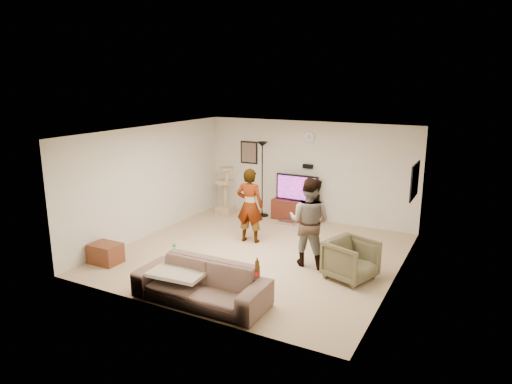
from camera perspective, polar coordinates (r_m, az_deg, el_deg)
The scene contains 24 objects.
floor at distance 9.50m, azimuth 0.26°, elevation -7.71°, with size 5.50×5.50×0.02m, color tan.
ceiling at distance 8.89m, azimuth 0.28°, elevation 7.57°, with size 5.50×5.50×0.02m, color silver.
wall_back at distance 11.57m, azimuth 6.59°, elevation 2.63°, with size 5.50×0.04×2.50m, color silver.
wall_front at distance 6.90m, azimuth -10.40°, elevation -5.27°, with size 5.50×0.04×2.50m, color silver.
wall_left at distance 10.64m, azimuth -12.99°, elevation 1.37°, with size 0.04×5.50×2.50m, color silver.
wall_right at distance 8.26m, azimuth 17.46°, elevation -2.49°, with size 0.04×5.50×2.50m, color silver.
wall_clock at distance 11.40m, azimuth 6.65°, elevation 6.79°, with size 0.26×0.26×0.04m, color silver.
wall_speaker at distance 11.49m, azimuth 6.50°, elevation 3.21°, with size 0.25×0.10×0.10m, color black.
picture_back at distance 12.19m, azimuth -0.88°, elevation 4.97°, with size 0.42×0.03×0.52m, color brown.
picture_right at distance 9.74m, azimuth 19.21°, elevation 1.32°, with size 0.03×0.78×0.62m, color tan.
tv_stand at distance 11.65m, azimuth 5.09°, elevation -2.27°, with size 1.24×0.45×0.52m, color #421910.
console_box at distance 11.40m, azimuth 3.96°, elevation -3.80°, with size 0.40×0.30×0.07m, color #B6B8C3.
tv at distance 11.50m, azimuth 5.16°, elevation 0.54°, with size 1.11×0.08×0.66m, color black.
tv_screen at distance 11.46m, azimuth 5.07°, elevation 0.50°, with size 1.02×0.01×0.58m, color #CC2D5B.
floor_lamp at distance 11.79m, azimuth 0.78°, elevation 1.57°, with size 0.32×0.32×1.95m, color black.
cat_tree at distance 12.09m, azimuth -3.86°, elevation 0.22°, with size 0.41×0.41×1.28m, color tan.
person_left at distance 9.92m, azimuth -0.78°, elevation -1.71°, with size 0.60×0.39×1.65m, color #9B9AAE.
person_right at distance 8.73m, azimuth 6.68°, elevation -3.73°, with size 0.83×0.65×1.72m, color #294D79.
sofa at distance 7.48m, azimuth -6.87°, elevation -11.24°, with size 2.20×0.86×0.64m, color brown.
throw_blanket at distance 7.67m, azimuth -9.52°, elevation -9.79°, with size 0.90×0.70×0.06m, color beige.
beer_bottle at distance 6.82m, azimuth 0.14°, elevation -9.62°, with size 0.06×0.06×0.25m, color #402107.
armchair at distance 8.39m, azimuth 11.78°, elevation -8.29°, with size 0.77×0.80×0.72m, color brown.
side_table at distance 9.43m, azimuth -18.28°, elevation -7.29°, with size 0.59×0.44×0.39m, color #552817.
toy_ball at distance 9.98m, azimuth -10.18°, elevation -6.56°, with size 0.08×0.08×0.08m, color teal.
Camera 1 is at (4.08, -7.84, 3.48)m, focal length 31.98 mm.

